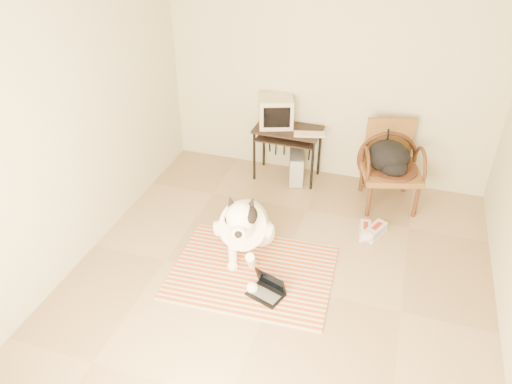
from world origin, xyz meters
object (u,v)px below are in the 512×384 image
at_px(laptop, 268,289).
at_px(pc_tower, 296,167).
at_px(crt_monitor, 276,111).
at_px(dog, 245,227).
at_px(rattan_chair, 390,165).
at_px(backpack, 389,158).
at_px(computer_desk, 287,136).

height_order(laptop, pc_tower, pc_tower).
bearing_deg(pc_tower, crt_monitor, 159.98).
bearing_deg(laptop, dog, 128.21).
height_order(crt_monitor, rattan_chair, crt_monitor).
bearing_deg(backpack, rattan_chair, 73.79).
height_order(rattan_chair, backpack, rattan_chair).
bearing_deg(computer_desk, rattan_chair, -7.60).
height_order(computer_desk, rattan_chair, rattan_chair).
height_order(dog, crt_monitor, crt_monitor).
xyz_separation_m(crt_monitor, pc_tower, (0.32, -0.12, -0.67)).
xyz_separation_m(laptop, rattan_chair, (0.90, 1.96, 0.42)).
height_order(laptop, crt_monitor, crt_monitor).
relative_size(rattan_chair, backpack, 1.98).
relative_size(laptop, backpack, 0.77).
xyz_separation_m(pc_tower, backpack, (1.11, -0.21, 0.42)).
relative_size(computer_desk, crt_monitor, 1.63).
bearing_deg(backpack, laptop, -114.93).
distance_m(computer_desk, backpack, 1.28).
relative_size(computer_desk, pc_tower, 1.88).
relative_size(computer_desk, backpack, 1.70).
xyz_separation_m(computer_desk, backpack, (1.25, -0.25, 0.03)).
distance_m(laptop, computer_desk, 2.23).
xyz_separation_m(dog, pc_tower, (0.15, 1.60, -0.17)).
height_order(computer_desk, crt_monitor, crt_monitor).
bearing_deg(computer_desk, pc_tower, -16.21).
bearing_deg(laptop, computer_desk, 100.05).
bearing_deg(rattan_chair, backpack, -106.21).
distance_m(laptop, rattan_chair, 2.20).
xyz_separation_m(laptop, crt_monitor, (-0.56, 2.21, 0.79)).
distance_m(dog, laptop, 0.69).
relative_size(computer_desk, rattan_chair, 0.86).
xyz_separation_m(computer_desk, rattan_chair, (1.28, -0.17, -0.10)).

